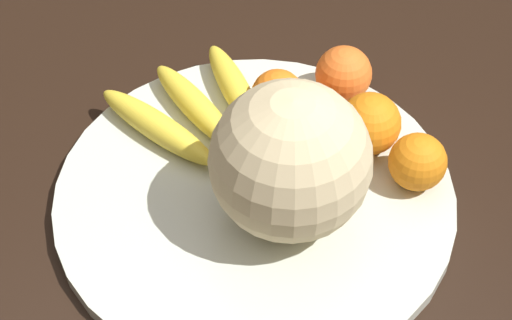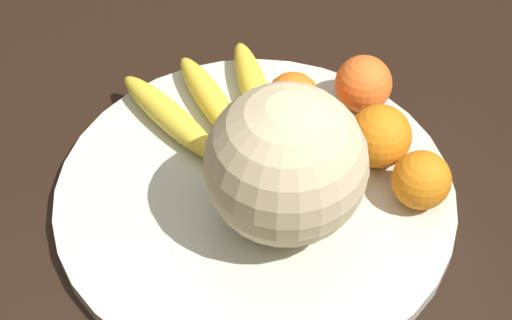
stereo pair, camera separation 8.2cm
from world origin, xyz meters
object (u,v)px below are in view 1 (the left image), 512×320
Objects in this scene: orange_mid_center at (370,124)px; orange_back_right at (313,123)px; orange_front_right at (278,96)px; kitchen_table at (205,278)px; melon at (290,161)px; banana_bunch at (196,109)px; orange_front_left at (418,162)px; orange_back_left at (344,74)px; fruit_bowl at (256,198)px; produce_tag at (284,133)px.

orange_mid_center is 1.11× the size of orange_back_right.
orange_front_right is 0.98× the size of orange_back_right.
kitchen_table is 9.38× the size of melon.
orange_mid_center is at bearing -34.26° from orange_back_right.
banana_bunch is 0.19m from orange_mid_center.
orange_back_right reaches higher than orange_front_right.
orange_front_left is (0.15, -0.19, 0.01)m from banana_bunch.
kitchen_table is 24.33× the size of orange_back_right.
orange_back_left is (0.08, -0.01, 0.00)m from orange_front_right.
banana_bunch is at bearing 90.61° from fruit_bowl.
orange_mid_center is at bearing 16.20° from melon.
kitchen_table is 0.20m from orange_back_right.
orange_mid_center is at bearing -137.77° from banana_bunch.
kitchen_table is 0.12m from fruit_bowl.
melon reaches higher than orange_back_left.
produce_tag reaches higher than fruit_bowl.
banana_bunch is at bearing 136.96° from orange_mid_center.
orange_back_right reaches higher than fruit_bowl.
orange_front_right reaches higher than fruit_bowl.
orange_mid_center is (0.14, -0.00, 0.04)m from fruit_bowl.
orange_front_left reaches higher than kitchen_table.
orange_front_left and orange_front_right have the same top height.
orange_back_left is at bearing 35.36° from produce_tag.
orange_back_left is 0.08m from orange_back_right.
orange_back_right is (-0.06, 0.10, 0.00)m from orange_front_left.
orange_front_left is 0.90× the size of orange_mid_center.
orange_front_right is at bearing 99.82° from orange_back_right.
orange_back_left reaches higher than orange_back_right.
banana_bunch reaches higher than produce_tag.
kitchen_table is 0.21m from orange_front_right.
produce_tag is at bearing -107.01° from orange_front_right.
produce_tag is (0.07, -0.07, -0.01)m from banana_bunch.
orange_back_left is at bearing 38.44° from melon.
orange_front_left is at bearing -65.71° from orange_front_right.
melon is 2.59× the size of orange_back_right.
orange_mid_center is 0.06m from orange_back_right.
melon is (0.08, -0.04, 0.18)m from kitchen_table.
orange_front_right is 0.55× the size of produce_tag.
orange_back_right is at bearing 121.25° from orange_front_left.
orange_mid_center is 0.08m from orange_back_left.
fruit_bowl is at bearing 175.89° from banana_bunch.
kitchen_table is at bearing 161.05° from orange_front_left.
fruit_bowl is at bearing 154.83° from orange_front_left.
orange_back_right is (0.09, 0.03, 0.04)m from fruit_bowl.
orange_back_left reaches higher than banana_bunch.
produce_tag is (-0.07, 0.06, -0.03)m from orange_mid_center.
orange_front_left is at bearing -79.93° from orange_mid_center.
produce_tag reaches higher than kitchen_table.
melon is at bearing -96.41° from produce_tag.
orange_back_left is (0.22, 0.07, 0.14)m from kitchen_table.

